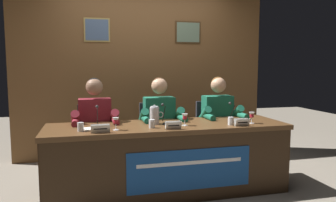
% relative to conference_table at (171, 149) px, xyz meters
% --- Properties ---
extents(ground_plane, '(12.00, 12.00, 0.00)m').
position_rel_conference_table_xyz_m(ground_plane, '(-0.00, 0.10, -0.49)').
color(ground_plane, gray).
extents(wall_back_panelled, '(3.75, 0.14, 2.60)m').
position_rel_conference_table_xyz_m(wall_back_panelled, '(-0.00, 1.61, 0.81)').
color(wall_back_panelled, brown).
rests_on(wall_back_panelled, ground_plane).
extents(conference_table, '(2.55, 0.75, 0.74)m').
position_rel_conference_table_xyz_m(conference_table, '(0.00, 0.00, 0.00)').
color(conference_table, brown).
rests_on(conference_table, ground_plane).
extents(chair_left, '(0.44, 0.45, 0.90)m').
position_rel_conference_table_xyz_m(chair_left, '(-0.75, 0.66, -0.06)').
color(chair_left, black).
rests_on(chair_left, ground_plane).
extents(panelist_left, '(0.51, 0.48, 1.22)m').
position_rel_conference_table_xyz_m(panelist_left, '(-0.75, 0.46, 0.22)').
color(panelist_left, black).
rests_on(panelist_left, ground_plane).
extents(nameplate_left, '(0.18, 0.06, 0.08)m').
position_rel_conference_table_xyz_m(nameplate_left, '(-0.72, -0.18, 0.28)').
color(nameplate_left, white).
rests_on(nameplate_left, conference_table).
extents(juice_glass_left, '(0.06, 0.06, 0.12)m').
position_rel_conference_table_xyz_m(juice_glass_left, '(-0.57, -0.09, 0.33)').
color(juice_glass_left, white).
rests_on(juice_glass_left, conference_table).
extents(water_cup_left, '(0.06, 0.06, 0.08)m').
position_rel_conference_table_xyz_m(water_cup_left, '(-0.90, -0.06, 0.28)').
color(water_cup_left, silver).
rests_on(water_cup_left, conference_table).
extents(microphone_left, '(0.06, 0.17, 0.22)m').
position_rel_conference_table_xyz_m(microphone_left, '(-0.74, 0.11, 0.32)').
color(microphone_left, black).
rests_on(microphone_left, conference_table).
extents(chair_center, '(0.44, 0.45, 0.90)m').
position_rel_conference_table_xyz_m(chair_center, '(-0.00, 0.66, -0.06)').
color(chair_center, black).
rests_on(chair_center, ground_plane).
extents(panelist_center, '(0.51, 0.48, 1.22)m').
position_rel_conference_table_xyz_m(panelist_center, '(-0.00, 0.46, 0.22)').
color(panelist_center, black).
rests_on(panelist_center, ground_plane).
extents(nameplate_center, '(0.16, 0.06, 0.08)m').
position_rel_conference_table_xyz_m(nameplate_center, '(-0.02, -0.18, 0.28)').
color(nameplate_center, white).
rests_on(nameplate_center, conference_table).
extents(juice_glass_center, '(0.06, 0.06, 0.12)m').
position_rel_conference_table_xyz_m(juice_glass_center, '(0.15, -0.02, 0.33)').
color(juice_glass_center, white).
rests_on(juice_glass_center, conference_table).
extents(water_cup_center, '(0.06, 0.06, 0.08)m').
position_rel_conference_table_xyz_m(water_cup_center, '(-0.21, -0.06, 0.28)').
color(water_cup_center, silver).
rests_on(water_cup_center, conference_table).
extents(microphone_center, '(0.06, 0.17, 0.22)m').
position_rel_conference_table_xyz_m(microphone_center, '(-0.04, 0.11, 0.32)').
color(microphone_center, black).
rests_on(microphone_center, conference_table).
extents(chair_right, '(0.44, 0.45, 0.90)m').
position_rel_conference_table_xyz_m(chair_right, '(0.75, 0.66, -0.06)').
color(chair_right, black).
rests_on(chair_right, ground_plane).
extents(panelist_right, '(0.51, 0.48, 1.22)m').
position_rel_conference_table_xyz_m(panelist_right, '(0.75, 0.46, 0.22)').
color(panelist_right, black).
rests_on(panelist_right, ground_plane).
extents(nameplate_right, '(0.16, 0.06, 0.08)m').
position_rel_conference_table_xyz_m(nameplate_right, '(0.72, -0.18, 0.28)').
color(nameplate_right, white).
rests_on(nameplate_right, conference_table).
extents(juice_glass_right, '(0.06, 0.06, 0.12)m').
position_rel_conference_table_xyz_m(juice_glass_right, '(0.89, -0.07, 0.33)').
color(juice_glass_right, white).
rests_on(juice_glass_right, conference_table).
extents(water_cup_right, '(0.06, 0.06, 0.08)m').
position_rel_conference_table_xyz_m(water_cup_right, '(0.63, -0.11, 0.28)').
color(water_cup_right, silver).
rests_on(water_cup_right, conference_table).
extents(microphone_right, '(0.06, 0.17, 0.22)m').
position_rel_conference_table_xyz_m(microphone_right, '(0.73, 0.06, 0.32)').
color(microphone_right, black).
rests_on(microphone_right, conference_table).
extents(water_pitcher_central, '(0.15, 0.10, 0.21)m').
position_rel_conference_table_xyz_m(water_pitcher_central, '(-0.14, 0.15, 0.34)').
color(water_pitcher_central, silver).
rests_on(water_pitcher_central, conference_table).
extents(document_stack_left, '(0.24, 0.20, 0.01)m').
position_rel_conference_table_xyz_m(document_stack_left, '(-0.77, 0.02, 0.25)').
color(document_stack_left, white).
rests_on(document_stack_left, conference_table).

